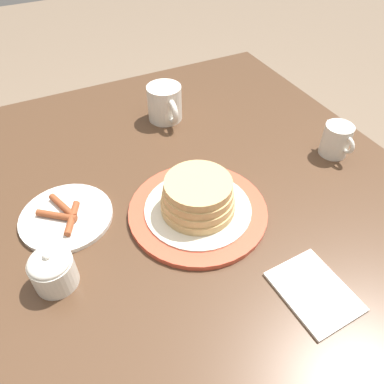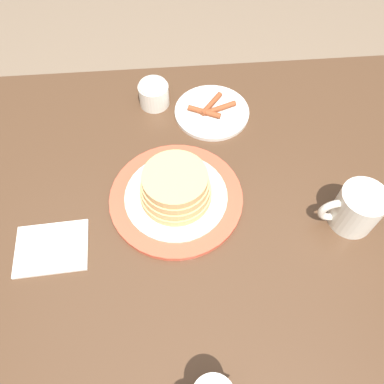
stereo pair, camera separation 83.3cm
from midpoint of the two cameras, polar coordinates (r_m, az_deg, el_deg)
name	(u,v)px [view 2 (the right image)]	position (r m, az deg, el deg)	size (l,w,h in m)	color
ground_plane	(195,308)	(1.39, 13.01, -28.96)	(8.00, 8.00, 0.00)	#7A6651
dining_table	(196,238)	(0.81, 22.03, -25.42)	(1.18, 0.96, 0.72)	#4C3321
pancake_plate	(176,191)	(0.66, 21.83, -20.85)	(0.29, 0.29, 0.09)	#DB5138
side_plate_bacon	(212,111)	(0.80, 23.21, -2.15)	(0.19, 0.19, 0.02)	silver
coffee_mug	(356,208)	(0.84, 48.26, -18.69)	(0.13, 0.09, 0.10)	silver
sugar_bowl	(154,92)	(0.74, 12.89, 1.36)	(0.08, 0.08, 0.08)	silver
napkin	(52,248)	(0.64, -2.12, -33.22)	(0.15, 0.12, 0.01)	silver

